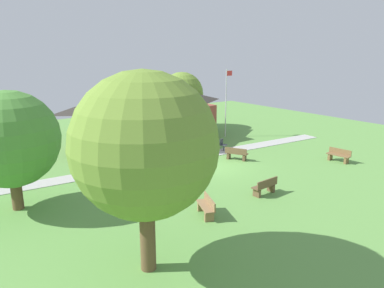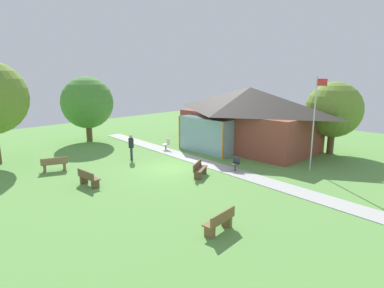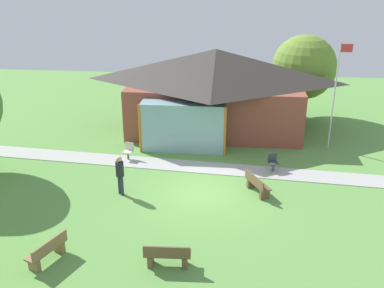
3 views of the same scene
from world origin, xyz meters
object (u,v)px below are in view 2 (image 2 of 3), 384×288
at_px(patio_chair_lawn_spare, 236,164).
at_px(visitor_strolling_lawn, 131,145).
at_px(bench_front_center, 88,179).
at_px(tree_behind_pavilion_right, 334,110).
at_px(bench_lawn_far_right, 220,222).
at_px(patio_chair_west, 167,145).
at_px(pavilion, 247,117).
at_px(bench_rear_near_path, 200,170).
at_px(bench_front_left, 54,164).
at_px(flagpole, 314,120).
at_px(tree_west_hedge, 87,103).

bearing_deg(patio_chair_lawn_spare, visitor_strolling_lawn, 4.42).
distance_m(bench_front_center, tree_behind_pavilion_right, 17.14).
height_order(bench_lawn_far_right, tree_behind_pavilion_right, tree_behind_pavilion_right).
bearing_deg(visitor_strolling_lawn, patio_chair_west, -39.06).
bearing_deg(visitor_strolling_lawn, pavilion, -69.58).
bearing_deg(bench_rear_near_path, bench_front_left, -79.67).
distance_m(bench_rear_near_path, visitor_strolling_lawn, 5.77).
bearing_deg(bench_front_center, flagpole, 54.21).
xyz_separation_m(bench_front_center, tree_west_hedge, (-10.38, 5.59, 2.88)).
height_order(bench_rear_near_path, patio_chair_lawn_spare, patio_chair_lawn_spare).
bearing_deg(patio_chair_lawn_spare, tree_west_hedge, -12.23).
relative_size(bench_front_center, tree_behind_pavilion_right, 0.29).
bearing_deg(tree_west_hedge, patio_chair_lawn_spare, 7.73).
height_order(visitor_strolling_lawn, tree_west_hedge, tree_west_hedge).
bearing_deg(bench_rear_near_path, patio_chair_lawn_spare, 132.46).
distance_m(flagpole, tree_behind_pavilion_right, 5.11).
height_order(bench_front_left, tree_west_hedge, tree_west_hedge).
bearing_deg(patio_chair_west, bench_rear_near_path, 170.10).
xyz_separation_m(flagpole, bench_lawn_far_right, (1.12, -9.79, -2.69)).
height_order(tree_west_hedge, tree_behind_pavilion_right, tree_west_hedge).
bearing_deg(patio_chair_lawn_spare, bench_front_left, 24.83).
relative_size(tree_west_hedge, tree_behind_pavilion_right, 1.05).
bearing_deg(patio_chair_west, bench_front_left, 100.21).
xyz_separation_m(bench_lawn_far_right, bench_front_center, (-8.10, -0.98, 0.00)).
bearing_deg(visitor_strolling_lawn, patio_chair_lawn_spare, -113.08).
xyz_separation_m(patio_chair_lawn_spare, tree_behind_pavilion_right, (2.24, 8.27, 2.78)).
height_order(bench_front_left, bench_front_center, same).
relative_size(bench_front_left, bench_front_center, 1.02).
xyz_separation_m(pavilion, bench_rear_near_path, (2.29, -7.70, -2.04)).
xyz_separation_m(visitor_strolling_lawn, tree_behind_pavilion_right, (8.75, 11.22, 2.17)).
bearing_deg(pavilion, bench_rear_near_path, -73.44).
xyz_separation_m(bench_lawn_far_right, tree_west_hedge, (-18.48, 4.61, 2.88)).
bearing_deg(bench_front_center, bench_front_left, 179.24).
height_order(pavilion, bench_lawn_far_right, pavilion).
bearing_deg(tree_behind_pavilion_right, bench_front_center, -110.99).
relative_size(flagpole, patio_chair_west, 6.51).
bearing_deg(bench_lawn_far_right, bench_front_left, 90.11).
bearing_deg(bench_rear_near_path, patio_chair_west, -142.49).
bearing_deg(patio_chair_lawn_spare, bench_rear_near_path, 50.19).
relative_size(patio_chair_west, visitor_strolling_lawn, 0.49).
bearing_deg(patio_chair_lawn_spare, bench_front_center, 43.11).
relative_size(pavilion, tree_west_hedge, 1.95).
distance_m(bench_rear_near_path, tree_behind_pavilion_right, 11.32).
bearing_deg(tree_behind_pavilion_right, visitor_strolling_lawn, -127.95).
xyz_separation_m(bench_lawn_far_right, tree_behind_pavilion_right, (-2.04, 14.81, 2.79)).
distance_m(bench_front_left, tree_behind_pavilion_right, 19.00).
bearing_deg(pavilion, patio_chair_west, -129.20).
relative_size(flagpole, patio_chair_lawn_spare, 6.51).
bearing_deg(bench_front_center, patio_chair_west, 108.77).
xyz_separation_m(bench_lawn_far_right, bench_rear_near_path, (-5.10, 4.27, 0.00)).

